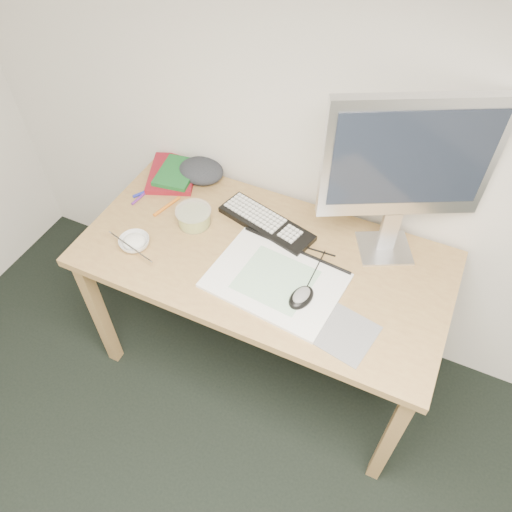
{
  "coord_description": "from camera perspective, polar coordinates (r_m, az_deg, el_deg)",
  "views": [
    {
      "loc": [
        0.24,
        0.29,
        2.17
      ],
      "look_at": [
        -0.26,
        1.35,
        0.83
      ],
      "focal_mm": 35.0,
      "sensor_mm": 36.0,
      "label": 1
    }
  ],
  "objects": [
    {
      "name": "cloth_lump",
      "position": [
        2.21,
        -6.3,
        9.65
      ],
      "size": [
        0.19,
        0.16,
        0.07
      ],
      "primitive_type": "ellipsoid",
      "rotation": [
        0.0,
        0.0,
        -0.15
      ],
      "color": "#282A30",
      "rests_on": "desk"
    },
    {
      "name": "book_red",
      "position": [
        2.25,
        -9.5,
        9.28
      ],
      "size": [
        0.28,
        0.32,
        0.03
      ],
      "primitive_type": "cube",
      "rotation": [
        0.0,
        0.0,
        0.38
      ],
      "color": "maroon",
      "rests_on": "desk"
    },
    {
      "name": "pencil_pink",
      "position": [
        1.9,
        1.33,
        0.45
      ],
      "size": [
        0.19,
        0.05,
        0.01
      ],
      "primitive_type": "cylinder",
      "rotation": [
        0.0,
        1.57,
        -0.24
      ],
      "color": "#D46A82",
      "rests_on": "desk"
    },
    {
      "name": "marker_orange",
      "position": [
        2.1,
        -10.15,
        5.62
      ],
      "size": [
        0.05,
        0.14,
        0.01
      ],
      "primitive_type": "cylinder",
      "rotation": [
        0.0,
        1.57,
        1.3
      ],
      "color": "orange",
      "rests_on": "desk"
    },
    {
      "name": "desk",
      "position": [
        1.95,
        0.85,
        -1.58
      ],
      "size": [
        1.4,
        0.7,
        0.75
      ],
      "color": "tan",
      "rests_on": "ground"
    },
    {
      "name": "pencil_black",
      "position": [
        1.92,
        6.54,
        0.75
      ],
      "size": [
        0.18,
        0.02,
        0.01
      ],
      "primitive_type": "cylinder",
      "rotation": [
        0.0,
        1.57,
        0.05
      ],
      "color": "black",
      "rests_on": "desk"
    },
    {
      "name": "rice_bowl",
      "position": [
        1.97,
        -13.71,
        1.49
      ],
      "size": [
        0.12,
        0.12,
        0.04
      ],
      "primitive_type": "imported",
      "rotation": [
        0.0,
        0.0,
        -0.04
      ],
      "color": "white",
      "rests_on": "desk"
    },
    {
      "name": "mouse",
      "position": [
        1.74,
        5.22,
        -4.5
      ],
      "size": [
        0.09,
        0.13,
        0.04
      ],
      "primitive_type": "ellipsoid",
      "rotation": [
        0.0,
        0.0,
        -0.21
      ],
      "color": "black",
      "rests_on": "sketchpad"
    },
    {
      "name": "pencil_tan",
      "position": [
        1.87,
        2.92,
        -0.52
      ],
      "size": [
        0.15,
        0.13,
        0.01
      ],
      "primitive_type": "cylinder",
      "rotation": [
        0.0,
        1.57,
        -0.7
      ],
      "color": "tan",
      "rests_on": "desk"
    },
    {
      "name": "sketchpad",
      "position": [
        1.81,
        2.24,
        -2.82
      ],
      "size": [
        0.5,
        0.38,
        0.01
      ],
      "primitive_type": "cube",
      "rotation": [
        0.0,
        0.0,
        -0.1
      ],
      "color": "silver",
      "rests_on": "desk"
    },
    {
      "name": "chopsticks",
      "position": [
        1.93,
        -14.17,
        1.05
      ],
      "size": [
        0.23,
        0.08,
        0.02
      ],
      "primitive_type": "cylinder",
      "rotation": [
        0.0,
        1.57,
        -0.25
      ],
      "color": "silver",
      "rests_on": "rice_bowl"
    },
    {
      "name": "marker_purple",
      "position": [
        2.17,
        -12.96,
        6.71
      ],
      "size": [
        0.02,
        0.12,
        0.01
      ],
      "primitive_type": "cylinder",
      "rotation": [
        0.0,
        1.57,
        1.46
      ],
      "color": "#5E2382",
      "rests_on": "desk"
    },
    {
      "name": "keyboard",
      "position": [
        1.99,
        1.2,
        3.74
      ],
      "size": [
        0.42,
        0.23,
        0.02
      ],
      "primitive_type": "cube",
      "rotation": [
        0.0,
        0.0,
        -0.26
      ],
      "color": "black",
      "rests_on": "desk"
    },
    {
      "name": "book_green",
      "position": [
        2.22,
        -9.03,
        9.41
      ],
      "size": [
        0.18,
        0.23,
        0.02
      ],
      "primitive_type": "cube",
      "rotation": [
        0.0,
        0.0,
        0.16
      ],
      "color": "#165B25",
      "rests_on": "book_red"
    },
    {
      "name": "fruit_tub",
      "position": [
        2.0,
        -7.12,
        4.48
      ],
      "size": [
        0.17,
        0.17,
        0.07
      ],
      "primitive_type": "cylinder",
      "rotation": [
        0.0,
        0.0,
        -0.21
      ],
      "color": "#E4DA50",
      "rests_on": "desk"
    },
    {
      "name": "mousepad",
      "position": [
        1.71,
        9.73,
        -8.52
      ],
      "size": [
        0.24,
        0.23,
        0.0
      ],
      "primitive_type": "cube",
      "rotation": [
        0.0,
        0.0,
        -0.19
      ],
      "color": "gray",
      "rests_on": "desk"
    },
    {
      "name": "marker_blue",
      "position": [
        2.19,
        -12.2,
        7.33
      ],
      "size": [
        0.08,
        0.13,
        0.01
      ],
      "primitive_type": "cylinder",
      "rotation": [
        0.0,
        1.57,
        1.03
      ],
      "color": "#1C239C",
      "rests_on": "desk"
    },
    {
      "name": "monitor",
      "position": [
        1.71,
        16.99,
        10.05
      ],
      "size": [
        0.52,
        0.29,
        0.65
      ],
      "rotation": [
        0.0,
        0.0,
        0.47
      ],
      "color": "silver",
      "rests_on": "desk"
    }
  ]
}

